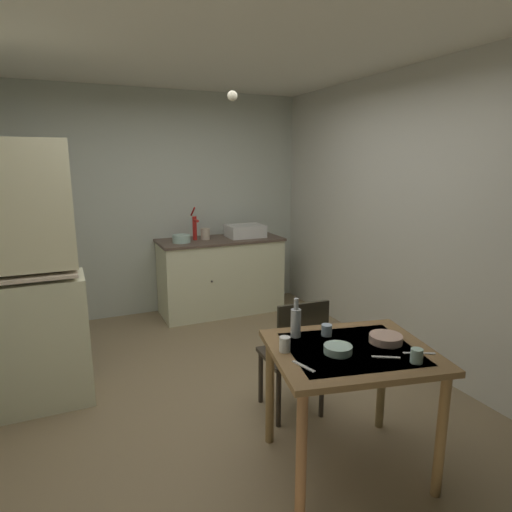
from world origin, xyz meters
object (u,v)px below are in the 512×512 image
Objects in this scene: serving_bowl_wide at (338,349)px; sink_basin at (245,231)px; hutch_cabinet at (20,288)px; hand_pump at (195,226)px; dining_table at (350,367)px; glass_bottle at (296,322)px; chair_far_side at (295,354)px; teacup_mint at (417,356)px; mixing_bowl_counter at (181,239)px.

sink_basin is at bearing 77.18° from serving_bowl_wide.
hutch_cabinet is 5.08× the size of hand_pump.
dining_table is 0.41m from glass_bottle.
hutch_cabinet is 2.04m from chair_far_side.
teacup_mint is (1.99, -1.83, -0.12)m from hutch_cabinet.
serving_bowl_wide is at bearing 139.39° from teacup_mint.
hand_pump is at bearing 175.85° from sink_basin.
hand_pump reaches higher than dining_table.
hand_pump reaches higher than glass_bottle.
chair_far_side is 5.57× the size of serving_bowl_wide.
chair_far_side is 1.00m from teacup_mint.
teacup_mint is at bearing -53.96° from dining_table.
chair_far_side is 0.72m from serving_bowl_wide.
dining_table is at bearing 10.64° from serving_bowl_wide.
glass_bottle is (1.58, -1.26, -0.06)m from hutch_cabinet.
glass_bottle is at bearing 126.24° from dining_table.
hand_pump is at bearing 90.73° from chair_far_side.
dining_table is 1.18× the size of chair_far_side.
glass_bottle reaches higher than dining_table.
teacup_mint is at bearing -40.61° from serving_bowl_wide.
chair_far_side is 3.65× the size of glass_bottle.
teacup_mint is at bearing -75.95° from chair_far_side.
hutch_cabinet is 4.50× the size of sink_basin.
serving_bowl_wide is (-0.06, -3.03, -0.29)m from hand_pump.
hutch_cabinet is at bearing 137.43° from teacup_mint.
glass_bottle reaches higher than mixing_bowl_counter.
mixing_bowl_counter is 0.23× the size of chair_far_side.
serving_bowl_wide is (-0.10, -0.02, 0.14)m from dining_table.
serving_bowl_wide is at bearing -87.41° from mixing_bowl_counter.
serving_bowl_wide reaches higher than dining_table.
sink_basin is 0.63m from hand_pump.
dining_table is at bearing -53.76° from glass_bottle.
sink_basin is 0.81m from mixing_bowl_counter.
hutch_cabinet is at bearing 139.15° from dining_table.
mixing_bowl_counter is 2.64m from glass_bottle.
serving_bowl_wide is (0.13, -2.94, -0.16)m from mixing_bowl_counter.
hand_pump is 2.74m from glass_bottle.
glass_bottle is at bearing -106.25° from sink_basin.
serving_bowl_wide is 2.06× the size of teacup_mint.
chair_far_side is at bearing -89.27° from hand_pump.
hand_pump is 1.91× the size of mixing_bowl_counter.
hutch_cabinet reaches higher than hand_pump.
teacup_mint reaches higher than serving_bowl_wide.
hand_pump is 5.01× the size of teacup_mint.
mixing_bowl_counter is (-0.81, -0.05, -0.03)m from sink_basin.
sink_basin reaches higher than chair_far_side.
teacup_mint is at bearing -42.57° from hutch_cabinet.
glass_bottle is at bearing -119.41° from chair_far_side.
mixing_bowl_counter is (-0.19, -0.10, -0.12)m from hand_pump.
teacup_mint is (0.45, -3.21, -0.15)m from mixing_bowl_counter.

